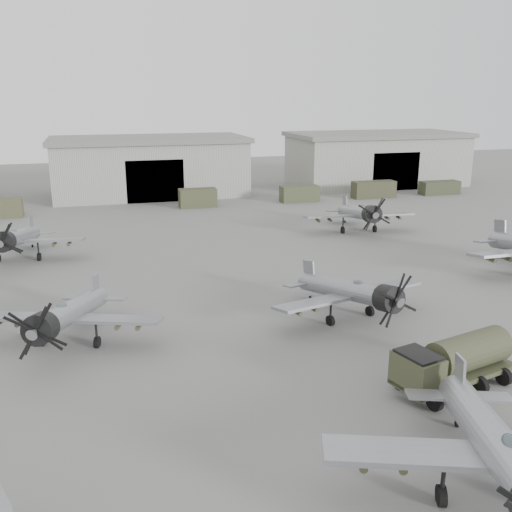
{
  "coord_description": "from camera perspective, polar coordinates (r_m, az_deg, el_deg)",
  "views": [
    {
      "loc": [
        -8.39,
        -26.08,
        14.93
      ],
      "look_at": [
        3.59,
        15.82,
        2.5
      ],
      "focal_mm": 40.0,
      "sensor_mm": 36.0,
      "label": 1
    }
  ],
  "objects": [
    {
      "name": "ground",
      "position": [
        31.2,
        1.69,
        -12.68
      ],
      "size": [
        220.0,
        220.0,
        0.0
      ],
      "primitive_type": "plane",
      "color": "#5E5E5C",
      "rests_on": "ground"
    },
    {
      "name": "support_truck_4",
      "position": [
        78.46,
        -5.85,
        5.8
      ],
      "size": [
        5.03,
        2.2,
        2.51
      ],
      "primitive_type": "cube",
      "color": "#3D3F29",
      "rests_on": "ground"
    },
    {
      "name": "hangar_right",
      "position": [
        100.07,
        11.93,
        9.53
      ],
      "size": [
        29.0,
        14.8,
        8.7
      ],
      "color": "#A5A69B",
      "rests_on": "ground"
    },
    {
      "name": "hangar_center",
      "position": [
        89.07,
        -10.57,
        8.85
      ],
      "size": [
        29.0,
        14.8,
        8.7
      ],
      "color": "#A5A69B",
      "rests_on": "ground"
    },
    {
      "name": "aircraft_mid_2",
      "position": [
        38.97,
        9.66,
        -3.57
      ],
      "size": [
        11.49,
        10.35,
        4.57
      ],
      "rotation": [
        0.0,
        0.0,
        0.25
      ],
      "color": "gray",
      "rests_on": "ground"
    },
    {
      "name": "support_truck_5",
      "position": [
        82.32,
        4.38,
        6.22
      ],
      "size": [
        5.5,
        2.2,
        2.26
      ],
      "primitive_type": "cube",
      "color": "#3D422B",
      "rests_on": "ground"
    },
    {
      "name": "aircraft_near_1",
      "position": [
        23.58,
        23.42,
        -17.76
      ],
      "size": [
        12.87,
        11.62,
        5.19
      ],
      "rotation": [
        0.0,
        0.0,
        -0.35
      ],
      "color": "#999BA1",
      "rests_on": "ground"
    },
    {
      "name": "support_truck_6",
      "position": [
        87.01,
        11.67,
        6.54
      ],
      "size": [
        6.43,
        2.2,
        2.46
      ],
      "primitive_type": "cube",
      "color": "#383A26",
      "rests_on": "ground"
    },
    {
      "name": "aircraft_mid_1",
      "position": [
        36.34,
        -18.45,
        -5.64
      ],
      "size": [
        11.37,
        10.26,
        4.58
      ],
      "rotation": [
        0.0,
        0.0,
        -0.35
      ],
      "color": "gray",
      "rests_on": "ground"
    },
    {
      "name": "support_truck_7",
      "position": [
        92.73,
        17.87,
        6.52
      ],
      "size": [
        6.14,
        2.2,
        2.02
      ],
      "primitive_type": "cube",
      "color": "#353A26",
      "rests_on": "ground"
    },
    {
      "name": "aircraft_far_0",
      "position": [
        56.53,
        -22.86,
        1.62
      ],
      "size": [
        12.1,
        10.89,
        4.8
      ],
      "rotation": [
        0.0,
        0.0,
        -0.15
      ],
      "color": "gray",
      "rests_on": "ground"
    },
    {
      "name": "support_truck_2",
      "position": [
        78.15,
        -24.18,
        4.39
      ],
      "size": [
        5.18,
        2.2,
        2.36
      ],
      "primitive_type": "cube",
      "color": "#44462D",
      "rests_on": "ground"
    },
    {
      "name": "fuel_tanker",
      "position": [
        31.89,
        19.22,
        -9.76
      ],
      "size": [
        7.55,
        4.51,
        2.77
      ],
      "rotation": [
        0.0,
        0.0,
        0.24
      ],
      "color": "#3A3D28",
      "rests_on": "ground"
    },
    {
      "name": "aircraft_far_1",
      "position": [
        64.1,
        10.36,
        4.24
      ],
      "size": [
        12.39,
        11.15,
        4.93
      ],
      "rotation": [
        0.0,
        0.0,
        -0.12
      ],
      "color": "gray",
      "rests_on": "ground"
    }
  ]
}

